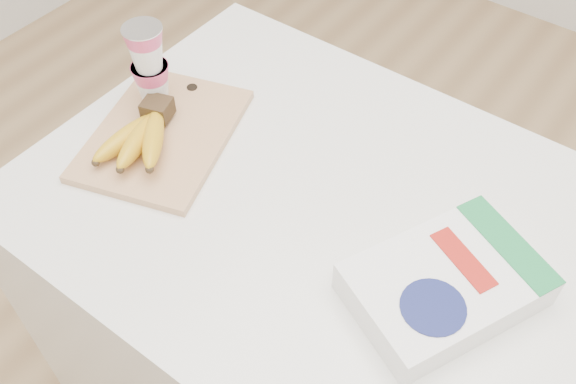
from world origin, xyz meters
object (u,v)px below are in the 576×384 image
object	(u,v)px
bananas	(142,135)
cereal_box	(445,284)
cutting_board	(163,134)
table	(338,344)
yogurt_stack	(149,64)

from	to	relation	value
bananas	cereal_box	size ratio (longest dim) A/B	0.60
cutting_board	bananas	bearing A→B (deg)	-111.34
table	cutting_board	distance (m)	0.56
bananas	cereal_box	xyz separation A→B (m)	(0.55, 0.05, -0.01)
table	cereal_box	xyz separation A→B (m)	(0.18, -0.04, 0.43)
cereal_box	bananas	bearing A→B (deg)	-150.44
yogurt_stack	table	bearing A→B (deg)	-1.16
table	cutting_board	size ratio (longest dim) A/B	3.53
cutting_board	yogurt_stack	size ratio (longest dim) A/B	1.91
bananas	yogurt_stack	distance (m)	0.13
table	yogurt_stack	xyz separation A→B (m)	(-0.44, 0.01, 0.51)
table	cutting_board	world-z (taller)	cutting_board
cutting_board	cereal_box	distance (m)	0.55
table	cereal_box	bearing A→B (deg)	-12.41
table	bananas	xyz separation A→B (m)	(-0.37, -0.08, 0.44)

